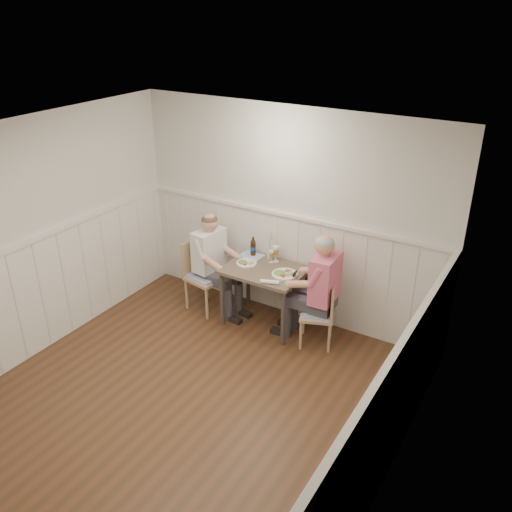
% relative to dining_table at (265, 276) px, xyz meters
% --- Properties ---
extents(ground_plane, '(4.50, 4.50, 0.00)m').
position_rel_dining_table_xyz_m(ground_plane, '(0.08, -1.84, -0.65)').
color(ground_plane, '#452E19').
extents(room_shell, '(4.04, 4.54, 2.60)m').
position_rel_dining_table_xyz_m(room_shell, '(0.08, -1.84, 0.87)').
color(room_shell, silver).
rests_on(room_shell, ground).
extents(wainscot, '(4.00, 4.49, 1.34)m').
position_rel_dining_table_xyz_m(wainscot, '(0.08, -1.15, 0.04)').
color(wainscot, silver).
rests_on(wainscot, ground).
extents(dining_table, '(0.94, 0.70, 0.75)m').
position_rel_dining_table_xyz_m(dining_table, '(0.00, 0.00, 0.00)').
color(dining_table, brown).
rests_on(dining_table, ground).
extents(chair_right, '(0.48, 0.48, 0.79)m').
position_rel_dining_table_xyz_m(chair_right, '(0.77, -0.05, -0.22)').
color(chair_right, tan).
rests_on(chair_right, ground).
extents(chair_left, '(0.50, 0.50, 0.92)m').
position_rel_dining_table_xyz_m(chair_left, '(-0.86, -0.07, -0.15)').
color(chair_left, tan).
rests_on(chair_left, ground).
extents(man_in_pink, '(0.65, 0.45, 1.37)m').
position_rel_dining_table_xyz_m(man_in_pink, '(0.74, -0.00, -0.08)').
color(man_in_pink, '#3F3F47').
rests_on(man_in_pink, ground).
extents(diner_cream, '(0.65, 0.45, 1.32)m').
position_rel_dining_table_xyz_m(diner_cream, '(-0.75, -0.02, -0.10)').
color(diner_cream, '#3F3F47').
rests_on(diner_cream, ground).
extents(plate_man, '(0.30, 0.30, 0.08)m').
position_rel_dining_table_xyz_m(plate_man, '(0.27, -0.03, 0.12)').
color(plate_man, white).
rests_on(plate_man, dining_table).
extents(plate_diner, '(0.25, 0.25, 0.06)m').
position_rel_dining_table_xyz_m(plate_diner, '(-0.26, -0.01, 0.12)').
color(plate_diner, white).
rests_on(plate_diner, dining_table).
extents(beer_glass_a, '(0.08, 0.08, 0.20)m').
position_rel_dining_table_xyz_m(beer_glass_a, '(0.02, 0.23, 0.24)').
color(beer_glass_a, silver).
rests_on(beer_glass_a, dining_table).
extents(beer_glass_b, '(0.06, 0.06, 0.16)m').
position_rel_dining_table_xyz_m(beer_glass_b, '(-0.02, 0.19, 0.20)').
color(beer_glass_b, silver).
rests_on(beer_glass_b, dining_table).
extents(beer_bottle, '(0.07, 0.07, 0.25)m').
position_rel_dining_table_xyz_m(beer_bottle, '(-0.31, 0.24, 0.21)').
color(beer_bottle, black).
rests_on(beer_bottle, dining_table).
extents(rolled_napkin, '(0.22, 0.12, 0.05)m').
position_rel_dining_table_xyz_m(rolled_napkin, '(0.23, -0.29, 0.12)').
color(rolled_napkin, white).
rests_on(rolled_napkin, dining_table).
extents(grass_vase, '(0.04, 0.04, 0.38)m').
position_rel_dining_table_xyz_m(grass_vase, '(-0.08, 0.24, 0.27)').
color(grass_vase, silver).
rests_on(grass_vase, dining_table).
extents(gingham_mat, '(0.30, 0.24, 0.01)m').
position_rel_dining_table_xyz_m(gingham_mat, '(-0.32, 0.22, 0.10)').
color(gingham_mat, '#6476B4').
rests_on(gingham_mat, dining_table).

